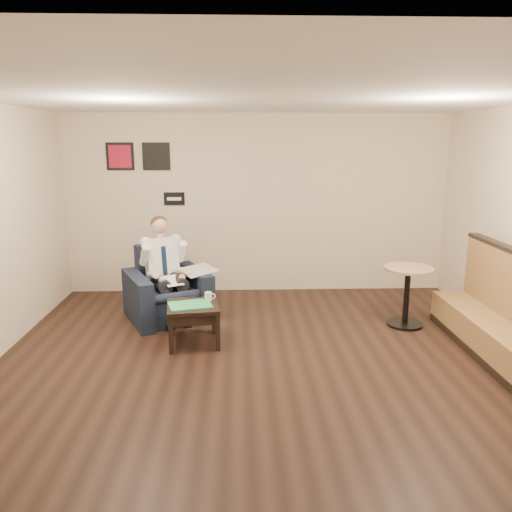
{
  "coord_description": "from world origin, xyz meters",
  "views": [
    {
      "loc": [
        -0.3,
        -4.84,
        2.38
      ],
      "look_at": [
        -0.08,
        1.2,
        0.98
      ],
      "focal_mm": 35.0,
      "sensor_mm": 36.0,
      "label": 1
    }
  ],
  "objects_px": {
    "armchair": "(167,284)",
    "side_table": "(193,324)",
    "smartphone": "(197,299)",
    "banquette": "(496,304)",
    "coffee_mug": "(208,296)",
    "green_folder": "(190,305)",
    "cafe_table": "(406,296)",
    "seated_man": "(169,274)"
  },
  "relations": [
    {
      "from": "armchair",
      "to": "side_table",
      "type": "height_order",
      "value": "armchair"
    },
    {
      "from": "smartphone",
      "to": "banquette",
      "type": "height_order",
      "value": "banquette"
    },
    {
      "from": "smartphone",
      "to": "banquette",
      "type": "distance_m",
      "value": 3.46
    },
    {
      "from": "coffee_mug",
      "to": "side_table",
      "type": "bearing_deg",
      "value": -138.71
    },
    {
      "from": "armchair",
      "to": "banquette",
      "type": "bearing_deg",
      "value": -43.48
    },
    {
      "from": "green_folder",
      "to": "smartphone",
      "type": "bearing_deg",
      "value": 73.64
    },
    {
      "from": "side_table",
      "to": "coffee_mug",
      "type": "relative_size",
      "value": 5.79
    },
    {
      "from": "side_table",
      "to": "banquette",
      "type": "distance_m",
      "value": 3.48
    },
    {
      "from": "side_table",
      "to": "cafe_table",
      "type": "height_order",
      "value": "cafe_table"
    },
    {
      "from": "seated_man",
      "to": "green_folder",
      "type": "height_order",
      "value": "seated_man"
    },
    {
      "from": "armchair",
      "to": "green_folder",
      "type": "height_order",
      "value": "armchair"
    },
    {
      "from": "banquette",
      "to": "coffee_mug",
      "type": "bearing_deg",
      "value": 170.11
    },
    {
      "from": "seated_man",
      "to": "cafe_table",
      "type": "height_order",
      "value": "seated_man"
    },
    {
      "from": "green_folder",
      "to": "banquette",
      "type": "relative_size",
      "value": 0.21
    },
    {
      "from": "green_folder",
      "to": "cafe_table",
      "type": "distance_m",
      "value": 2.82
    },
    {
      "from": "side_table",
      "to": "banquette",
      "type": "bearing_deg",
      "value": -6.86
    },
    {
      "from": "green_folder",
      "to": "coffee_mug",
      "type": "relative_size",
      "value": 4.74
    },
    {
      "from": "seated_man",
      "to": "cafe_table",
      "type": "relative_size",
      "value": 1.68
    },
    {
      "from": "armchair",
      "to": "side_table",
      "type": "distance_m",
      "value": 1.01
    },
    {
      "from": "smartphone",
      "to": "cafe_table",
      "type": "distance_m",
      "value": 2.73
    },
    {
      "from": "seated_man",
      "to": "green_folder",
      "type": "relative_size",
      "value": 2.72
    },
    {
      "from": "armchair",
      "to": "coffee_mug",
      "type": "relative_size",
      "value": 9.7
    },
    {
      "from": "banquette",
      "to": "cafe_table",
      "type": "xyz_separation_m",
      "value": [
        -0.7,
        0.93,
        -0.19
      ]
    },
    {
      "from": "cafe_table",
      "to": "coffee_mug",
      "type": "bearing_deg",
      "value": -172.08
    },
    {
      "from": "armchair",
      "to": "smartphone",
      "type": "relative_size",
      "value": 6.59
    },
    {
      "from": "seated_man",
      "to": "green_folder",
      "type": "xyz_separation_m",
      "value": [
        0.34,
        -0.8,
        -0.17
      ]
    },
    {
      "from": "green_folder",
      "to": "smartphone",
      "type": "relative_size",
      "value": 3.21
    },
    {
      "from": "armchair",
      "to": "coffee_mug",
      "type": "xyz_separation_m",
      "value": [
        0.6,
        -0.73,
        0.06
      ]
    },
    {
      "from": "seated_man",
      "to": "side_table",
      "type": "xyz_separation_m",
      "value": [
        0.37,
        -0.77,
        -0.42
      ]
    },
    {
      "from": "armchair",
      "to": "banquette",
      "type": "distance_m",
      "value": 4.08
    },
    {
      "from": "side_table",
      "to": "coffee_mug",
      "type": "xyz_separation_m",
      "value": [
        0.18,
        0.16,
        0.3
      ]
    },
    {
      "from": "armchair",
      "to": "cafe_table",
      "type": "bearing_deg",
      "value": -31.62
    },
    {
      "from": "coffee_mug",
      "to": "seated_man",
      "type": "bearing_deg",
      "value": 131.67
    },
    {
      "from": "seated_man",
      "to": "smartphone",
      "type": "xyz_separation_m",
      "value": [
        0.4,
        -0.59,
        -0.17
      ]
    },
    {
      "from": "armchair",
      "to": "cafe_table",
      "type": "distance_m",
      "value": 3.19
    },
    {
      "from": "armchair",
      "to": "seated_man",
      "type": "distance_m",
      "value": 0.22
    },
    {
      "from": "seated_man",
      "to": "coffee_mug",
      "type": "xyz_separation_m",
      "value": [
        0.55,
        -0.62,
        -0.12
      ]
    },
    {
      "from": "coffee_mug",
      "to": "smartphone",
      "type": "relative_size",
      "value": 0.68
    },
    {
      "from": "coffee_mug",
      "to": "cafe_table",
      "type": "relative_size",
      "value": 0.13
    },
    {
      "from": "coffee_mug",
      "to": "banquette",
      "type": "bearing_deg",
      "value": -9.89
    },
    {
      "from": "cafe_table",
      "to": "green_folder",
      "type": "bearing_deg",
      "value": -169.02
    },
    {
      "from": "banquette",
      "to": "cafe_table",
      "type": "relative_size",
      "value": 2.9
    }
  ]
}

